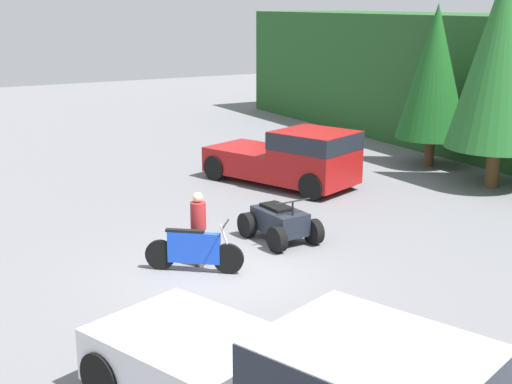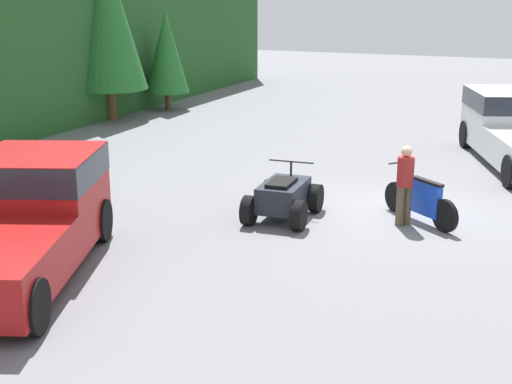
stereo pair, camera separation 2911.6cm
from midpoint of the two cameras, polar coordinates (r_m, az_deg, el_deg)
The scene contains 7 objects.
ground_plane at distance 7.32m, azimuth 58.88°, elevation -41.22°, with size 80.00×80.00×0.00m, color slate.
tree_left at distance 17.30m, azimuth 43.61°, elevation 4.44°, with size 2.59×2.59×5.89m.
tree_mid_left at distance 16.18m, azimuth 55.08°, elevation 4.81°, with size 3.24×3.24×7.35m.
pickup_truck_red at distance 12.29m, azimuth 33.40°, elevation -8.53°, with size 5.58×3.87×1.94m.
dirt_bike at distance 6.58m, azimuth 54.94°, elevation -40.97°, with size 1.49×1.85×1.19m.
quad_atv at distance 8.70m, azimuth 50.68°, elevation -25.70°, with size 2.11×1.46×1.18m.
rider_person at distance 6.43m, azimuth 52.55°, elevation -35.88°, with size 0.50×0.50×1.73m.
Camera 1 is at (13.48, -6.59, 5.91)m, focal length 50.00 mm.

